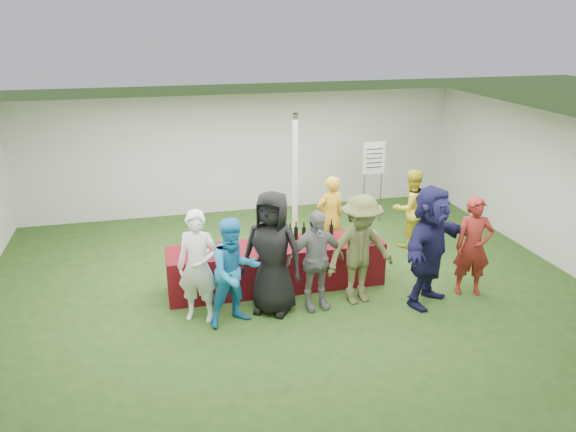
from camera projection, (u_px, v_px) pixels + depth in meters
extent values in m
plane|color=#284719|center=(284.00, 283.00, 9.63)|extent=(60.00, 60.00, 0.00)
plane|color=white|center=(243.00, 154.00, 12.83)|extent=(10.00, 0.00, 10.00)
plane|color=white|center=(380.00, 336.00, 5.52)|extent=(10.00, 0.00, 10.00)
plane|color=white|center=(548.00, 187.00, 10.32)|extent=(0.00, 8.00, 8.00)
plane|color=white|center=(284.00, 127.00, 8.73)|extent=(10.00, 10.00, 0.00)
cylinder|color=silver|center=(295.00, 186.00, 10.39)|extent=(0.10, 0.10, 2.70)
cube|color=maroon|center=(276.00, 266.00, 9.39)|extent=(3.60, 0.80, 0.75)
cylinder|color=black|center=(290.00, 235.00, 9.42)|extent=(0.07, 0.07, 0.22)
cylinder|color=black|center=(290.00, 226.00, 9.37)|extent=(0.03, 0.03, 0.08)
cylinder|color=maroon|center=(290.00, 224.00, 9.35)|extent=(0.03, 0.03, 0.02)
cylinder|color=black|center=(296.00, 233.00, 9.48)|extent=(0.07, 0.07, 0.22)
cylinder|color=black|center=(296.00, 225.00, 9.43)|extent=(0.03, 0.03, 0.08)
cylinder|color=maroon|center=(296.00, 222.00, 9.41)|extent=(0.03, 0.03, 0.02)
cylinder|color=black|center=(304.00, 234.00, 9.47)|extent=(0.07, 0.07, 0.22)
cylinder|color=black|center=(304.00, 225.00, 9.42)|extent=(0.03, 0.03, 0.08)
cylinder|color=maroon|center=(304.00, 222.00, 9.40)|extent=(0.03, 0.03, 0.02)
cylinder|color=black|center=(316.00, 232.00, 9.56)|extent=(0.07, 0.07, 0.22)
cylinder|color=black|center=(316.00, 223.00, 9.50)|extent=(0.03, 0.03, 0.08)
cylinder|color=maroon|center=(316.00, 221.00, 9.49)|extent=(0.03, 0.03, 0.02)
cylinder|color=black|center=(322.00, 233.00, 9.51)|extent=(0.07, 0.07, 0.22)
cylinder|color=black|center=(322.00, 225.00, 9.46)|extent=(0.03, 0.03, 0.08)
cylinder|color=maroon|center=(322.00, 222.00, 9.44)|extent=(0.03, 0.03, 0.02)
cylinder|color=black|center=(331.00, 231.00, 9.58)|extent=(0.07, 0.07, 0.22)
cylinder|color=black|center=(332.00, 223.00, 9.53)|extent=(0.03, 0.03, 0.08)
cylinder|color=maroon|center=(332.00, 220.00, 9.51)|extent=(0.03, 0.03, 0.02)
cylinder|color=silver|center=(196.00, 259.00, 8.73)|extent=(0.06, 0.06, 0.00)
cylinder|color=silver|center=(196.00, 257.00, 8.72)|extent=(0.01, 0.01, 0.07)
cylinder|color=silver|center=(195.00, 252.00, 8.69)|extent=(0.06, 0.06, 0.08)
cylinder|color=#470712|center=(196.00, 254.00, 8.70)|extent=(0.05, 0.05, 0.02)
cylinder|color=silver|center=(208.00, 259.00, 8.74)|extent=(0.06, 0.06, 0.00)
cylinder|color=silver|center=(208.00, 257.00, 8.72)|extent=(0.01, 0.01, 0.07)
cylinder|color=silver|center=(208.00, 252.00, 8.70)|extent=(0.06, 0.06, 0.08)
cylinder|color=#470712|center=(208.00, 254.00, 8.71)|extent=(0.05, 0.05, 0.02)
cylinder|color=silver|center=(227.00, 256.00, 8.87)|extent=(0.06, 0.06, 0.00)
cylinder|color=silver|center=(227.00, 253.00, 8.85)|extent=(0.01, 0.01, 0.07)
cylinder|color=silver|center=(227.00, 249.00, 8.83)|extent=(0.06, 0.06, 0.08)
cylinder|color=#470712|center=(227.00, 250.00, 8.84)|extent=(0.05, 0.05, 0.02)
cylinder|color=silver|center=(261.00, 253.00, 8.96)|extent=(0.06, 0.06, 0.00)
cylinder|color=silver|center=(261.00, 251.00, 8.95)|extent=(0.01, 0.01, 0.07)
cylinder|color=silver|center=(261.00, 246.00, 8.92)|extent=(0.06, 0.06, 0.08)
cylinder|color=#470712|center=(261.00, 248.00, 8.93)|extent=(0.05, 0.05, 0.02)
cylinder|color=silver|center=(358.00, 243.00, 9.38)|extent=(0.06, 0.06, 0.00)
cylinder|color=silver|center=(358.00, 240.00, 9.37)|extent=(0.01, 0.01, 0.07)
cylinder|color=silver|center=(358.00, 236.00, 9.34)|extent=(0.06, 0.06, 0.08)
cylinder|color=#470712|center=(358.00, 238.00, 9.35)|extent=(0.05, 0.05, 0.02)
cylinder|color=silver|center=(283.00, 237.00, 9.34)|extent=(0.07, 0.07, 0.20)
cylinder|color=silver|center=(283.00, 231.00, 9.30)|extent=(0.03, 0.03, 0.03)
cube|color=white|center=(360.00, 235.00, 9.65)|extent=(0.25, 0.18, 0.03)
cylinder|color=slate|center=(369.00, 237.00, 9.39)|extent=(0.25, 0.25, 0.18)
cylinder|color=slate|center=(363.00, 199.00, 12.30)|extent=(0.02, 0.02, 1.10)
cylinder|color=slate|center=(380.00, 197.00, 12.39)|extent=(0.02, 0.02, 1.10)
cube|color=white|center=(374.00, 158.00, 12.04)|extent=(0.50, 0.02, 0.70)
cube|color=black|center=(375.00, 149.00, 11.96)|extent=(0.36, 0.01, 0.02)
cube|color=black|center=(375.00, 154.00, 11.99)|extent=(0.36, 0.01, 0.02)
cube|color=black|center=(374.00, 158.00, 12.03)|extent=(0.36, 0.01, 0.02)
cube|color=black|center=(374.00, 163.00, 12.06)|extent=(0.36, 0.01, 0.02)
cube|color=black|center=(374.00, 167.00, 12.09)|extent=(0.36, 0.01, 0.02)
imported|color=gold|center=(330.00, 217.00, 10.46)|extent=(0.65, 0.51, 1.58)
imported|color=yellow|center=(410.00, 208.00, 10.96)|extent=(0.83, 0.68, 1.56)
imported|color=white|center=(198.00, 267.00, 8.22)|extent=(0.74, 0.62, 1.72)
imported|color=#1C80C0|center=(235.00, 272.00, 8.13)|extent=(0.95, 0.83, 1.65)
imported|color=black|center=(272.00, 253.00, 8.43)|extent=(1.13, 1.02, 1.94)
imported|color=slate|center=(315.00, 260.00, 8.57)|extent=(0.98, 0.48, 1.61)
imported|color=brown|center=(360.00, 250.00, 8.73)|extent=(1.25, 0.85, 1.78)
imported|color=#17163F|center=(430.00, 246.00, 8.68)|extent=(1.79, 1.52, 1.94)
imported|color=maroon|center=(473.00, 247.00, 9.02)|extent=(0.69, 0.55, 1.65)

